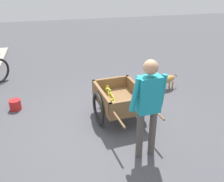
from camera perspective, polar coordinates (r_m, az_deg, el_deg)
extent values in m
plane|color=#47474C|center=(4.78, -1.21, -9.05)|extent=(24.00, 24.00, 0.00)
cube|color=brown|center=(4.95, 1.74, -2.33)|extent=(1.17, 0.90, 0.10)
cube|color=brown|center=(5.32, -0.26, 1.76)|extent=(0.14, 0.80, 0.24)
cube|color=brown|center=(4.45, 4.19, -3.35)|extent=(0.14, 0.80, 0.24)
cube|color=brown|center=(4.77, -2.39, -1.23)|extent=(1.10, 0.16, 0.24)
cube|color=brown|center=(5.01, 5.71, 0.06)|extent=(1.10, 0.16, 0.24)
torus|color=black|center=(4.87, -3.12, -3.98)|extent=(0.64, 0.12, 0.64)
torus|color=black|center=(5.15, 6.30, -2.34)|extent=(0.64, 0.12, 0.64)
cylinder|color=#9E9EA8|center=(4.99, 1.72, -3.14)|extent=(0.12, 0.88, 0.04)
cylinder|color=brown|center=(4.10, 1.49, -6.32)|extent=(0.55, 0.09, 0.04)
cylinder|color=brown|center=(4.36, 9.89, -4.64)|extent=(0.55, 0.09, 0.04)
cylinder|color=#9E9EA8|center=(5.45, -0.08, -2.24)|extent=(0.04, 0.04, 0.35)
ellipsoid|color=gold|center=(4.66, -0.07, -1.36)|extent=(0.18, 0.07, 0.13)
ellipsoid|color=gold|center=(4.66, -0.17, -1.23)|extent=(0.19, 0.09, 0.11)
ellipsoid|color=gold|center=(4.67, -0.29, -1.06)|extent=(0.18, 0.12, 0.05)
ellipsoid|color=gold|center=(4.67, -0.41, -0.90)|extent=(0.19, 0.08, 0.10)
ellipsoid|color=gold|center=(4.67, -0.52, -0.75)|extent=(0.18, 0.07, 0.14)
ellipsoid|color=gold|center=(4.95, -0.98, -0.11)|extent=(0.17, 0.06, 0.15)
ellipsoid|color=gold|center=(4.96, -1.14, 0.10)|extent=(0.19, 0.08, 0.05)
ellipsoid|color=gold|center=(4.98, -1.29, 0.31)|extent=(0.17, 0.06, 0.15)
ellipsoid|color=gold|center=(4.56, 0.10, -2.66)|extent=(0.18, 0.09, 0.14)
ellipsoid|color=gold|center=(4.56, -0.03, -2.49)|extent=(0.19, 0.06, 0.08)
ellipsoid|color=gold|center=(4.57, -0.17, -2.30)|extent=(0.19, 0.07, 0.09)
ellipsoid|color=gold|center=(4.57, -0.29, -2.14)|extent=(0.18, 0.05, 0.13)
ellipsoid|color=gold|center=(4.85, -0.64, -0.01)|extent=(0.18, 0.12, 0.14)
ellipsoid|color=gold|center=(4.86, -0.76, 0.14)|extent=(0.19, 0.09, 0.08)
ellipsoid|color=gold|center=(4.86, -0.89, 0.32)|extent=(0.19, 0.12, 0.09)
ellipsoid|color=gold|center=(4.87, -0.99, 0.45)|extent=(0.18, 0.06, 0.12)
ellipsoid|color=gold|center=(5.13, -0.81, 0.41)|extent=(0.18, 0.11, 0.13)
ellipsoid|color=gold|center=(5.13, -0.92, 0.56)|extent=(0.19, 0.06, 0.08)
ellipsoid|color=gold|center=(5.14, -1.03, 0.72)|extent=(0.19, 0.07, 0.09)
ellipsoid|color=gold|center=(5.15, -1.16, 0.89)|extent=(0.17, 0.07, 0.15)
ellipsoid|color=gold|center=(4.56, 4.72, -3.03)|extent=(0.18, 0.10, 0.13)
ellipsoid|color=gold|center=(4.56, 4.61, -2.88)|extent=(0.19, 0.11, 0.10)
ellipsoid|color=gold|center=(4.57, 4.48, -2.71)|extent=(0.19, 0.13, 0.05)
ellipsoid|color=gold|center=(4.57, 4.36, -2.54)|extent=(0.19, 0.06, 0.10)
ellipsoid|color=gold|center=(4.57, 4.24, -2.39)|extent=(0.18, 0.10, 0.14)
ellipsoid|color=gold|center=(4.78, 5.58, -1.97)|extent=(0.17, 0.08, 0.16)
ellipsoid|color=gold|center=(4.78, 5.46, -1.81)|extent=(0.19, 0.08, 0.11)
ellipsoid|color=gold|center=(4.78, 5.34, -1.64)|extent=(0.19, 0.11, 0.05)
ellipsoid|color=gold|center=(4.78, 5.23, -1.50)|extent=(0.19, 0.08, 0.09)
ellipsoid|color=gold|center=(4.79, 5.09, -1.32)|extent=(0.17, 0.06, 0.15)
ellipsoid|color=gold|center=(4.61, 0.54, -2.59)|extent=(0.18, 0.08, 0.13)
ellipsoid|color=gold|center=(4.62, 0.41, -2.42)|extent=(0.19, 0.08, 0.08)
ellipsoid|color=gold|center=(4.62, 0.28, -2.24)|extent=(0.19, 0.08, 0.08)
ellipsoid|color=gold|center=(4.63, 0.14, -2.05)|extent=(0.18, 0.06, 0.15)
ellipsoid|color=gold|center=(5.08, -2.65, -0.39)|extent=(0.18, 0.07, 0.14)
ellipsoid|color=gold|center=(5.09, -2.75, -0.26)|extent=(0.19, 0.12, 0.10)
ellipsoid|color=gold|center=(5.09, -2.86, -0.11)|extent=(0.19, 0.10, 0.05)
ellipsoid|color=gold|center=(5.09, -2.95, 0.02)|extent=(0.19, 0.08, 0.09)
ellipsoid|color=gold|center=(5.10, -3.06, 0.16)|extent=(0.18, 0.06, 0.13)
ellipsoid|color=gold|center=(4.76, 5.38, -1.82)|extent=(0.18, 0.07, 0.14)
ellipsoid|color=gold|center=(4.77, 5.21, -1.60)|extent=(0.19, 0.13, 0.05)
ellipsoid|color=gold|center=(4.79, 5.03, -1.38)|extent=(0.17, 0.05, 0.15)
cylinder|color=#4C4742|center=(4.02, 6.26, -9.82)|extent=(0.11, 0.11, 0.80)
cylinder|color=#4C4742|center=(4.11, 9.07, -9.16)|extent=(0.11, 0.11, 0.80)
cube|color=teal|center=(3.71, 8.30, -0.81)|extent=(0.23, 0.36, 0.57)
sphere|color=tan|center=(3.55, 8.72, 5.32)|extent=(0.22, 0.22, 0.22)
cylinder|color=teal|center=(3.61, 5.22, -0.93)|extent=(0.08, 0.17, 0.52)
cylinder|color=teal|center=(3.80, 11.27, 0.08)|extent=(0.08, 0.12, 0.52)
ellipsoid|color=#AD7A38|center=(6.44, 12.50, 2.63)|extent=(0.33, 0.48, 0.18)
sphere|color=#AD7A38|center=(6.23, 10.87, 2.58)|extent=(0.14, 0.14, 0.14)
cylinder|color=#AD7A38|center=(6.63, 14.17, 3.48)|extent=(0.06, 0.11, 0.12)
cylinder|color=#AD7A38|center=(6.39, 11.90, 0.72)|extent=(0.04, 0.04, 0.18)
cylinder|color=#AD7A38|center=(6.45, 11.20, 1.05)|extent=(0.04, 0.04, 0.18)
cylinder|color=#AD7A38|center=(6.57, 13.47, 1.29)|extent=(0.04, 0.04, 0.18)
cylinder|color=#AD7A38|center=(6.64, 12.78, 1.60)|extent=(0.04, 0.04, 0.18)
cylinder|color=#B21E1E|center=(5.81, -20.95, -2.92)|extent=(0.24, 0.24, 0.23)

